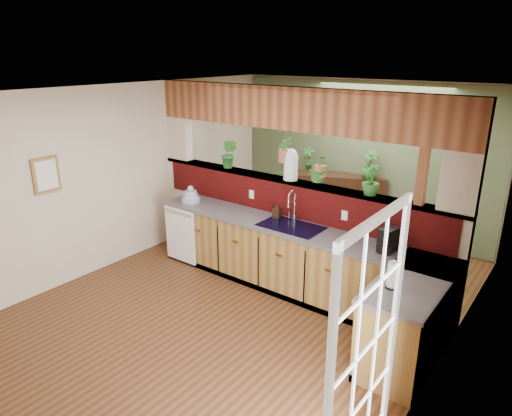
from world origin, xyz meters
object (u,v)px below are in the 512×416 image
Objects in this scene: soap_dispenser at (277,210)px; glass_jar at (291,164)px; shelving_console at (338,204)px; faucet at (293,205)px; coffee_maker at (388,241)px; dish_stack at (191,197)px; paper_towel at (393,276)px.

soap_dispenser is 0.50× the size of glass_jar.
soap_dispenser reaches higher than shelving_console.
faucet is 0.55m from glass_jar.
faucet is at bearing -0.77° from soap_dispenser.
shelving_console is at bearing 139.41° from coffee_maker.
shelving_console is (-0.40, 2.12, -0.63)m from faucet.
coffee_maker is at bearing 0.92° from dish_stack.
faucet is 1.54× the size of dish_stack.
coffee_maker is (1.61, -0.16, 0.02)m from soap_dispenser.
coffee_maker is at bearing -13.61° from glass_jar.
glass_jar is (-1.90, 1.14, 0.57)m from paper_towel.
glass_jar reaches higher than dish_stack.
shelving_console is (-2.12, 3.04, -0.53)m from paper_towel.
paper_towel is (1.72, -0.92, -0.11)m from faucet.
dish_stack is at bearing -163.99° from glass_jar.
glass_jar is (1.47, 0.42, 0.62)m from dish_stack.
faucet is 1.95m from paper_towel.
soap_dispenser is at bearing -109.64° from shelving_console.
faucet is 1.04× the size of glass_jar.
paper_towel is 3.74m from shelving_console.
paper_towel is (3.37, -0.72, 0.05)m from dish_stack.
coffee_maker is at bearing 114.63° from paper_towel.
dish_stack is at bearing -167.46° from coffee_maker.
faucet reaches higher than dish_stack.
faucet reaches higher than paper_towel.
faucet reaches higher than coffee_maker.
coffee_maker is at bearing -6.59° from faucet.
coffee_maker is (3.02, 0.05, 0.05)m from dish_stack.
faucet is 1.58× the size of coffee_maker.
paper_towel is 0.66× the size of glass_jar.
faucet is at bearing 7.11° from dish_stack.
faucet reaches higher than soap_dispenser.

